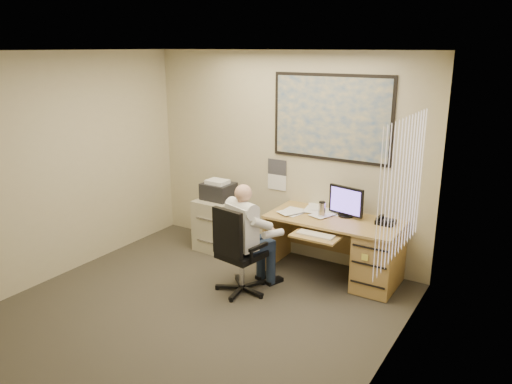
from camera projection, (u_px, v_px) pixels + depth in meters
The scene contains 8 objects.
room_shell at pixel (171, 198), 4.74m from camera, with size 4.00×4.50×2.70m.
desk at pixel (360, 247), 5.93m from camera, with size 1.60×0.97×1.12m.
world_map at pixel (331, 118), 6.08m from camera, with size 1.56×0.03×1.06m, color #1E4C93.
wall_calendar at pixel (277, 175), 6.70m from camera, with size 0.28×0.01×0.42m, color white.
window_blinds at pixel (404, 188), 4.35m from camera, with size 0.06×1.40×1.30m, color silver, non-canonical shape.
filing_cabinet at pixel (219, 219), 6.97m from camera, with size 0.52×0.62×0.99m.
office_chair at pixel (240, 268), 5.69m from camera, with size 0.72×0.72×1.05m.
person at pixel (243, 238), 5.67m from camera, with size 0.52×0.74×1.28m, color white, non-canonical shape.
Camera 1 is at (3.06, -3.44, 2.74)m, focal length 35.00 mm.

